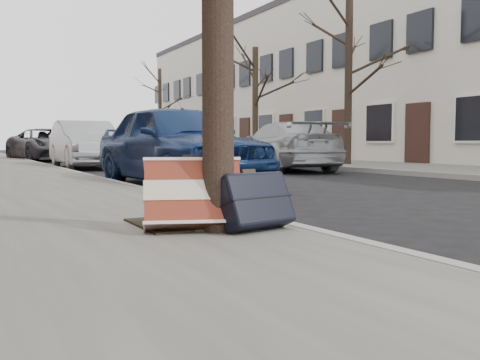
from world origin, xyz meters
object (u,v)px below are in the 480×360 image
car_near_front (177,144)px  suitcase_navy (256,200)px  car_near_mid (85,144)px  suitcase_red (193,195)px

car_near_front → suitcase_navy: bearing=-109.6°
suitcase_navy → car_near_mid: (1.49, 13.35, 0.39)m
suitcase_red → car_near_mid: car_near_mid is taller
suitcase_red → car_near_front: bearing=89.7°
suitcase_red → suitcase_navy: 0.48m
suitcase_red → car_near_front: 5.74m
suitcase_navy → car_near_front: (1.52, 5.58, 0.41)m
suitcase_navy → car_near_front: bearing=62.7°
suitcase_navy → car_near_mid: car_near_mid is taller
suitcase_navy → car_near_front: 5.80m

